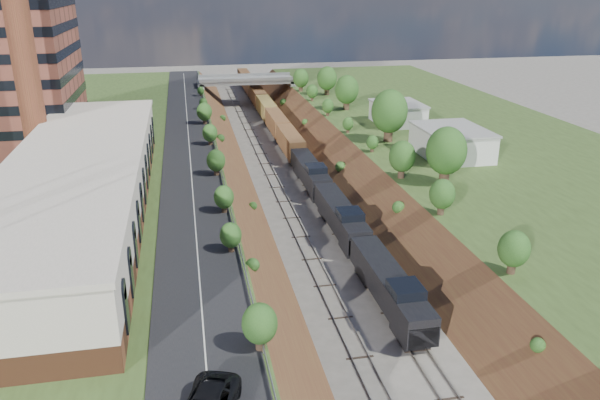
# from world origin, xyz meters

# --- Properties ---
(platform_left) EXTENTS (44.00, 180.00, 5.00)m
(platform_left) POSITION_xyz_m (-33.00, 60.00, 2.50)
(platform_left) COLOR #374D20
(platform_left) RESTS_ON ground
(platform_right) EXTENTS (44.00, 180.00, 5.00)m
(platform_right) POSITION_xyz_m (33.00, 60.00, 2.50)
(platform_right) COLOR #374D20
(platform_right) RESTS_ON ground
(embankment_left) EXTENTS (10.00, 180.00, 10.00)m
(embankment_left) POSITION_xyz_m (-11.00, 60.00, 0.00)
(embankment_left) COLOR brown
(embankment_left) RESTS_ON ground
(embankment_right) EXTENTS (10.00, 180.00, 10.00)m
(embankment_right) POSITION_xyz_m (11.00, 60.00, 0.00)
(embankment_right) COLOR brown
(embankment_right) RESTS_ON ground
(rail_left_track) EXTENTS (1.58, 180.00, 0.18)m
(rail_left_track) POSITION_xyz_m (-2.60, 60.00, 0.09)
(rail_left_track) COLOR gray
(rail_left_track) RESTS_ON ground
(rail_right_track) EXTENTS (1.58, 180.00, 0.18)m
(rail_right_track) POSITION_xyz_m (2.60, 60.00, 0.09)
(rail_right_track) COLOR gray
(rail_right_track) RESTS_ON ground
(road) EXTENTS (8.00, 180.00, 0.10)m
(road) POSITION_xyz_m (-15.50, 60.00, 5.05)
(road) COLOR black
(road) RESTS_ON platform_left
(guardrail) EXTENTS (0.10, 171.00, 0.70)m
(guardrail) POSITION_xyz_m (-11.40, 59.80, 5.55)
(guardrail) COLOR #99999E
(guardrail) RESTS_ON platform_left
(commercial_building) EXTENTS (14.30, 62.30, 7.00)m
(commercial_building) POSITION_xyz_m (-28.00, 38.00, 8.51)
(commercial_building) COLOR brown
(commercial_building) RESTS_ON platform_left
(smokestack) EXTENTS (3.20, 3.20, 40.00)m
(smokestack) POSITION_xyz_m (-36.00, 56.00, 25.00)
(smokestack) COLOR brown
(smokestack) RESTS_ON platform_left
(overpass) EXTENTS (24.50, 8.30, 7.40)m
(overpass) POSITION_xyz_m (0.00, 122.00, 4.92)
(overpass) COLOR gray
(overpass) RESTS_ON ground
(white_building_near) EXTENTS (9.00, 12.00, 4.00)m
(white_building_near) POSITION_xyz_m (23.50, 52.00, 7.00)
(white_building_near) COLOR silver
(white_building_near) RESTS_ON platform_right
(white_building_far) EXTENTS (8.00, 10.00, 3.60)m
(white_building_far) POSITION_xyz_m (23.00, 74.00, 6.80)
(white_building_far) COLOR silver
(white_building_far) RESTS_ON platform_right
(tree_right_large) EXTENTS (5.25, 5.25, 7.61)m
(tree_right_large) POSITION_xyz_m (17.00, 40.00, 9.38)
(tree_right_large) COLOR #473323
(tree_right_large) RESTS_ON platform_right
(tree_left_crest) EXTENTS (2.45, 2.45, 3.55)m
(tree_left_crest) POSITION_xyz_m (-11.80, 20.00, 7.04)
(tree_left_crest) COLOR #473323
(tree_left_crest) RESTS_ON platform_left
(freight_train) EXTENTS (2.90, 148.10, 4.55)m
(freight_train) POSITION_xyz_m (2.60, 88.12, 2.52)
(freight_train) COLOR black
(freight_train) RESTS_ON ground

